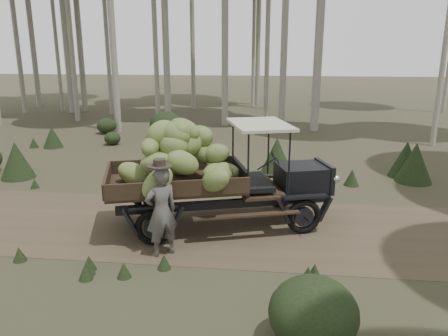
{
  "coord_description": "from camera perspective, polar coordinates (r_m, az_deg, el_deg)",
  "views": [
    {
      "loc": [
        3.12,
        -9.51,
        4.1
      ],
      "look_at": [
        1.97,
        0.22,
        1.41
      ],
      "focal_mm": 35.0,
      "sensor_mm": 36.0,
      "label": 1
    }
  ],
  "objects": [
    {
      "name": "ground",
      "position": [
        10.81,
        -10.63,
        -7.19
      ],
      "size": [
        120.0,
        120.0,
        0.0
      ],
      "primitive_type": "plane",
      "color": "#473D2B",
      "rests_on": "ground"
    },
    {
      "name": "dirt_track",
      "position": [
        10.81,
        -10.63,
        -7.17
      ],
      "size": [
        70.0,
        4.0,
        0.01
      ],
      "primitive_type": "cube",
      "color": "brown",
      "rests_on": "ground"
    },
    {
      "name": "banana_truck",
      "position": [
        9.95,
        -2.69,
        0.5
      ],
      "size": [
        5.56,
        3.5,
        2.71
      ],
      "rotation": [
        0.0,
        0.0,
        0.3
      ],
      "color": "black",
      "rests_on": "ground"
    },
    {
      "name": "farmer",
      "position": [
        8.86,
        -8.18,
        -5.55
      ],
      "size": [
        0.81,
        0.77,
        2.02
      ],
      "rotation": [
        0.0,
        0.0,
        3.82
      ],
      "color": "#524F4B",
      "rests_on": "ground"
    },
    {
      "name": "undergrowth",
      "position": [
        10.48,
        -15.3,
        -4.99
      ],
      "size": [
        23.76,
        23.73,
        1.39
      ],
      "color": "#233319",
      "rests_on": "ground"
    }
  ]
}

